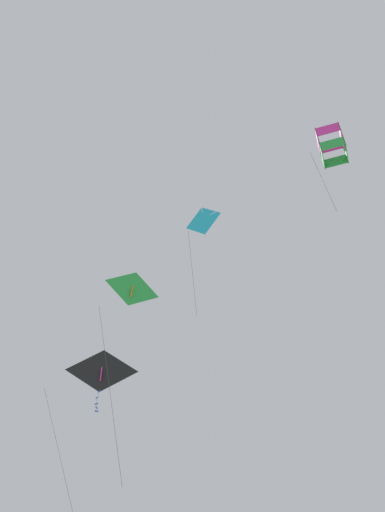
{
  "coord_description": "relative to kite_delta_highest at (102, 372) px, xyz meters",
  "views": [
    {
      "loc": [
        -16.96,
        11.36,
        2.85
      ],
      "look_at": [
        -0.07,
        3.09,
        26.2
      ],
      "focal_mm": 43.49,
      "sensor_mm": 36.0,
      "label": 1
    }
  ],
  "objects": [
    {
      "name": "kite_delta_low_drifter",
      "position": [
        -4.98,
        0.54,
        0.71
      ],
      "size": [
        1.65,
        2.01,
        9.26
      ],
      "rotation": [
        0.45,
        0.0,
        4.67
      ],
      "color": "green"
    },
    {
      "name": "kite_diamond_upper_right",
      "position": [
        -5.89,
        -2.69,
        6.91
      ],
      "size": [
        2.04,
        1.43,
        7.19
      ],
      "rotation": [
        0.21,
        0.0,
        3.89
      ],
      "color": "#1EB2C6"
    },
    {
      "name": "kite_delta_highest",
      "position": [
        0.0,
        0.0,
        0.0
      ],
      "size": [
        3.16,
        3.69,
        9.35
      ],
      "rotation": [
        0.21,
        0.0,
        4.3
      ],
      "color": "black"
    },
    {
      "name": "kite_box_near_left",
      "position": [
        -12.97,
        -5.88,
        6.08
      ],
      "size": [
        2.19,
        1.99,
        4.49
      ],
      "rotation": [
        0.17,
        0.0,
        3.96
      ],
      "color": "#DB2D93"
    }
  ]
}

